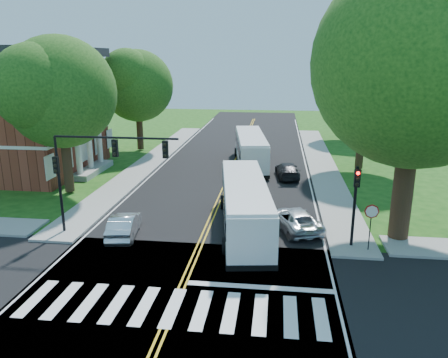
% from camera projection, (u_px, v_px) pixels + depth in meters
% --- Properties ---
extents(ground, '(140.00, 140.00, 0.00)m').
position_uv_depth(ground, '(176.00, 301.00, 18.46)').
color(ground, '#174912').
rests_on(ground, ground).
extents(road, '(14.00, 96.00, 0.01)m').
position_uv_depth(road, '(226.00, 183.00, 35.66)').
color(road, black).
rests_on(road, ground).
extents(cross_road, '(60.00, 12.00, 0.01)m').
position_uv_depth(cross_road, '(176.00, 301.00, 18.46)').
color(cross_road, black).
rests_on(cross_road, ground).
extents(center_line, '(0.36, 70.00, 0.01)m').
position_uv_depth(center_line, '(231.00, 171.00, 39.48)').
color(center_line, gold).
rests_on(center_line, road).
extents(edge_line_w, '(0.12, 70.00, 0.01)m').
position_uv_depth(edge_line_w, '(158.00, 169.00, 40.29)').
color(edge_line_w, silver).
rests_on(edge_line_w, road).
extents(edge_line_e, '(0.12, 70.00, 0.01)m').
position_uv_depth(edge_line_e, '(308.00, 174.00, 38.67)').
color(edge_line_e, silver).
rests_on(edge_line_e, road).
extents(crosswalk, '(12.60, 3.00, 0.01)m').
position_uv_depth(crosswalk, '(173.00, 307.00, 17.98)').
color(crosswalk, silver).
rests_on(crosswalk, road).
extents(stop_bar, '(6.60, 0.40, 0.01)m').
position_uv_depth(stop_bar, '(260.00, 287.00, 19.57)').
color(stop_bar, silver).
rests_on(stop_bar, road).
extents(sidewalk_nw, '(2.60, 40.00, 0.15)m').
position_uv_depth(sidewalk_nw, '(152.00, 160.00, 43.32)').
color(sidewalk_nw, gray).
rests_on(sidewalk_nw, ground).
extents(sidewalk_ne, '(2.60, 40.00, 0.15)m').
position_uv_depth(sidewalk_ne, '(322.00, 165.00, 41.34)').
color(sidewalk_ne, gray).
rests_on(sidewalk_ne, ground).
extents(tree_ne_big, '(10.80, 10.80, 14.91)m').
position_uv_depth(tree_ne_big, '(417.00, 64.00, 22.20)').
color(tree_ne_big, '#312513').
rests_on(tree_ne_big, ground).
extents(tree_west_near, '(8.00, 8.00, 11.40)m').
position_uv_depth(tree_west_near, '(60.00, 93.00, 31.18)').
color(tree_west_near, '#312513').
rests_on(tree_west_near, ground).
extents(tree_west_far, '(7.60, 7.60, 10.67)m').
position_uv_depth(tree_west_far, '(137.00, 86.00, 46.55)').
color(tree_west_far, '#312513').
rests_on(tree_west_far, ground).
extents(tree_east_mid, '(8.40, 8.40, 11.93)m').
position_uv_depth(tree_east_mid, '(366.00, 82.00, 37.91)').
color(tree_east_mid, '#312513').
rests_on(tree_east_mid, ground).
extents(tree_east_far, '(7.20, 7.20, 10.34)m').
position_uv_depth(tree_east_far, '(349.00, 83.00, 53.35)').
color(tree_east_far, '#312513').
rests_on(tree_east_far, ground).
extents(signal_nw, '(7.15, 0.46, 5.66)m').
position_uv_depth(signal_nw, '(97.00, 162.00, 24.12)').
color(signal_nw, black).
rests_on(signal_nw, ground).
extents(signal_ne, '(0.30, 0.46, 4.40)m').
position_uv_depth(signal_ne, '(355.00, 196.00, 22.84)').
color(signal_ne, black).
rests_on(signal_ne, ground).
extents(stop_sign, '(0.76, 0.08, 2.53)m').
position_uv_depth(stop_sign, '(371.00, 216.00, 22.55)').
color(stop_sign, black).
rests_on(stop_sign, ground).
extents(bus_lead, '(4.08, 11.66, 2.95)m').
position_uv_depth(bus_lead, '(245.00, 204.00, 25.78)').
color(bus_lead, silver).
rests_on(bus_lead, road).
extents(bus_follow, '(3.97, 11.59, 2.94)m').
position_uv_depth(bus_follow, '(251.00, 149.00, 41.42)').
color(bus_follow, silver).
rests_on(bus_follow, road).
extents(hatchback, '(2.00, 4.19, 1.33)m').
position_uv_depth(hatchback, '(124.00, 225.00, 24.98)').
color(hatchback, silver).
rests_on(hatchback, road).
extents(suv, '(3.54, 5.00, 1.27)m').
position_uv_depth(suv, '(295.00, 219.00, 25.99)').
color(suv, silver).
rests_on(suv, road).
extents(dark_sedan, '(2.25, 4.54, 1.27)m').
position_uv_depth(dark_sedan, '(287.00, 170.00, 37.29)').
color(dark_sedan, black).
rests_on(dark_sedan, road).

